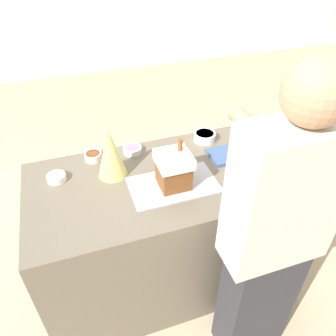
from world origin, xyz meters
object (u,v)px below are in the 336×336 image
at_px(candy_bowl_beside_tree, 248,126).
at_px(person, 271,242).
at_px(candy_bowl_far_right, 132,150).
at_px(baking_tray, 173,185).
at_px(candy_bowl_near_tray_left, 56,177).
at_px(cookbook, 225,155).
at_px(candy_bowl_far_left, 93,156).
at_px(candy_bowl_behind_tray, 205,136).
at_px(decorative_tree, 110,153).
at_px(gingerbread_house, 174,169).
at_px(candy_bowl_near_tray_right, 255,154).

xyz_separation_m(candy_bowl_beside_tree, person, (-0.39, -0.90, -0.03)).
height_order(candy_bowl_far_right, person, person).
height_order(baking_tray, candy_bowl_far_right, candy_bowl_far_right).
bearing_deg(baking_tray, candy_bowl_near_tray_left, 157.27).
distance_m(baking_tray, candy_bowl_near_tray_left, 0.64).
height_order(candy_bowl_near_tray_left, cookbook, candy_bowl_near_tray_left).
height_order(candy_bowl_far_left, candy_bowl_behind_tray, candy_bowl_behind_tray).
height_order(decorative_tree, cookbook, decorative_tree).
height_order(candy_bowl_near_tray_left, candy_bowl_behind_tray, candy_bowl_behind_tray).
bearing_deg(baking_tray, candy_bowl_beside_tree, 30.40).
distance_m(candy_bowl_far_left, candy_bowl_behind_tray, 0.71).
distance_m(decorative_tree, candy_bowl_far_left, 0.23).
bearing_deg(baking_tray, person, -60.33).
height_order(gingerbread_house, decorative_tree, decorative_tree).
xyz_separation_m(gingerbread_house, person, (0.29, -0.50, -0.12)).
distance_m(baking_tray, candy_bowl_behind_tray, 0.50).
height_order(candy_bowl_behind_tray, cookbook, candy_bowl_behind_tray).
distance_m(candy_bowl_beside_tree, candy_bowl_far_right, 0.81).
height_order(baking_tray, candy_bowl_near_tray_left, candy_bowl_near_tray_left).
bearing_deg(decorative_tree, candy_bowl_near_tray_right, -7.86).
height_order(gingerbread_house, candy_bowl_behind_tray, gingerbread_house).
bearing_deg(decorative_tree, candy_bowl_behind_tray, 14.09).
height_order(baking_tray, person, person).
xyz_separation_m(baking_tray, cookbook, (0.38, 0.15, 0.01)).
relative_size(baking_tray, candy_bowl_near_tray_left, 4.65).
bearing_deg(candy_bowl_far_right, candy_bowl_far_left, 179.15).
xyz_separation_m(gingerbread_house, candy_bowl_near_tray_left, (-0.59, 0.25, -0.09)).
xyz_separation_m(candy_bowl_far_right, candy_bowl_near_tray_right, (0.68, -0.29, 0.01)).
relative_size(candy_bowl_near_tray_left, candy_bowl_near_tray_right, 0.93).
bearing_deg(gingerbread_house, candy_bowl_near_tray_right, 8.85).
height_order(decorative_tree, candy_bowl_far_left, decorative_tree).
height_order(candy_bowl_beside_tree, cookbook, candy_bowl_beside_tree).
bearing_deg(gingerbread_house, candy_bowl_far_right, 109.71).
distance_m(gingerbread_house, person, 0.59).
bearing_deg(candy_bowl_near_tray_left, baking_tray, -22.73).
bearing_deg(candy_bowl_behind_tray, candy_bowl_near_tray_right, -52.67).
distance_m(baking_tray, person, 0.58).
bearing_deg(candy_bowl_beside_tree, candy_bowl_near_tray_right, -112.13).
bearing_deg(candy_bowl_near_tray_right, baking_tray, -171.13).
bearing_deg(person, candy_bowl_far_left, 126.75).
relative_size(baking_tray, gingerbread_house, 1.82).
xyz_separation_m(candy_bowl_beside_tree, candy_bowl_near_tray_left, (-1.27, -0.15, -0.00)).
bearing_deg(candy_bowl_beside_tree, baking_tray, -149.60).
xyz_separation_m(candy_bowl_near_tray_left, person, (0.88, -0.75, -0.03)).
distance_m(candy_bowl_near_tray_right, cookbook, 0.18).
xyz_separation_m(baking_tray, gingerbread_house, (0.00, 0.00, 0.11)).
distance_m(candy_bowl_far_right, person, 0.98).
distance_m(baking_tray, decorative_tree, 0.38).
distance_m(candy_bowl_beside_tree, cookbook, 0.38).
bearing_deg(candy_bowl_far_right, candy_bowl_beside_tree, 1.49).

